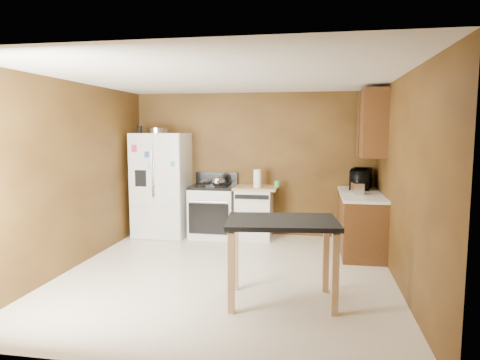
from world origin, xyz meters
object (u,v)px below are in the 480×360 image
(roasting_pan, at_px, (158,130))
(toaster, at_px, (357,189))
(green_canister, at_px, (277,184))
(refrigerator, at_px, (162,185))
(paper_towel, at_px, (257,179))
(microwave, at_px, (361,180))
(kettle, at_px, (217,182))
(gas_range, at_px, (213,210))
(dishwasher, at_px, (254,212))
(pen_cup, at_px, (140,129))
(island, at_px, (282,233))

(roasting_pan, distance_m, toaster, 3.50)
(green_canister, xyz_separation_m, refrigerator, (-2.01, -0.11, -0.04))
(paper_towel, xyz_separation_m, toaster, (1.59, -0.56, -0.06))
(paper_towel, distance_m, microwave, 1.70)
(toaster, bearing_deg, kettle, 159.13)
(refrigerator, bearing_deg, roasting_pan, 142.80)
(gas_range, height_order, dishwasher, gas_range)
(pen_cup, height_order, microwave, pen_cup)
(toaster, relative_size, gas_range, 0.21)
(kettle, bearing_deg, green_canister, 11.23)
(kettle, bearing_deg, microwave, 3.81)
(roasting_pan, height_order, toaster, roasting_pan)
(paper_towel, height_order, dishwasher, paper_towel)
(paper_towel, bearing_deg, microwave, 2.38)
(kettle, bearing_deg, dishwasher, 15.79)
(island, bearing_deg, pen_cup, 136.14)
(pen_cup, xyz_separation_m, refrigerator, (0.37, 0.04, -0.96))
(island, bearing_deg, dishwasher, 104.19)
(pen_cup, xyz_separation_m, kettle, (1.38, -0.05, -0.88))
(green_canister, height_order, dishwasher, green_canister)
(pen_cup, distance_m, refrigerator, 1.03)
(roasting_pan, xyz_separation_m, gas_range, (0.97, 0.01, -1.38))
(roasting_pan, xyz_separation_m, refrigerator, (0.06, -0.05, -0.95))
(paper_towel, xyz_separation_m, microwave, (1.69, 0.07, 0.01))
(microwave, distance_m, dishwasher, 1.85)
(kettle, height_order, microwave, microwave)
(kettle, height_order, gas_range, gas_range)
(gas_range, bearing_deg, microwave, 0.19)
(green_canister, bearing_deg, kettle, -168.77)
(green_canister, bearing_deg, pen_cup, -176.52)
(dishwasher, bearing_deg, gas_range, -178.06)
(toaster, xyz_separation_m, island, (-0.97, -2.04, -0.22))
(paper_towel, bearing_deg, toaster, -19.59)
(dishwasher, distance_m, island, 2.80)
(pen_cup, distance_m, paper_towel, 2.22)
(roasting_pan, height_order, paper_towel, roasting_pan)
(gas_range, bearing_deg, dishwasher, 1.94)
(green_canister, xyz_separation_m, microwave, (1.37, -0.04, 0.11))
(roasting_pan, height_order, gas_range, roasting_pan)
(green_canister, relative_size, microwave, 0.19)
(island, bearing_deg, roasting_pan, 131.79)
(toaster, distance_m, dishwasher, 1.85)
(pen_cup, bearing_deg, refrigerator, 5.48)
(dishwasher, height_order, island, island)
(roasting_pan, height_order, microwave, roasting_pan)
(roasting_pan, distance_m, gas_range, 1.69)
(gas_range, distance_m, dishwasher, 0.72)
(microwave, height_order, island, microwave)
(green_canister, bearing_deg, roasting_pan, -178.31)
(toaster, bearing_deg, island, -124.27)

